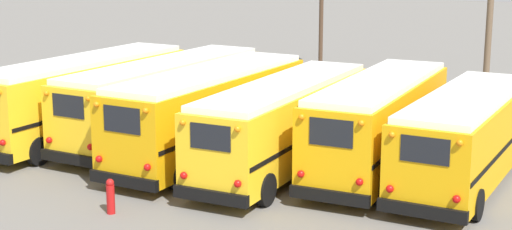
{
  "coord_description": "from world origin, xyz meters",
  "views": [
    {
      "loc": [
        12.5,
        -24.22,
        7.64
      ],
      "look_at": [
        0.0,
        -0.16,
        1.6
      ],
      "focal_mm": 55.0,
      "sensor_mm": 36.0,
      "label": 1
    }
  ],
  "objects_px": {
    "school_bus_3": "(285,122)",
    "school_bus_4": "(379,122)",
    "school_bus_0": "(85,95)",
    "school_bus_2": "(211,111)",
    "utility_pole": "(489,26)",
    "school_bus_5": "(466,135)",
    "fire_hydrant": "(111,196)",
    "school_bus_1": "(165,97)"
  },
  "relations": [
    {
      "from": "fire_hydrant",
      "to": "school_bus_3",
      "type": "bearing_deg",
      "value": 68.88
    },
    {
      "from": "school_bus_0",
      "to": "school_bus_2",
      "type": "xyz_separation_m",
      "value": [
        5.84,
        -0.21,
        -0.01
      ]
    },
    {
      "from": "school_bus_5",
      "to": "utility_pole",
      "type": "bearing_deg",
      "value": 98.53
    },
    {
      "from": "school_bus_4",
      "to": "school_bus_0",
      "type": "bearing_deg",
      "value": -175.04
    },
    {
      "from": "school_bus_2",
      "to": "utility_pole",
      "type": "height_order",
      "value": "utility_pole"
    },
    {
      "from": "school_bus_1",
      "to": "fire_hydrant",
      "type": "distance_m",
      "value": 8.61
    },
    {
      "from": "school_bus_2",
      "to": "school_bus_4",
      "type": "height_order",
      "value": "school_bus_2"
    },
    {
      "from": "school_bus_1",
      "to": "school_bus_4",
      "type": "relative_size",
      "value": 1.14
    },
    {
      "from": "school_bus_4",
      "to": "school_bus_2",
      "type": "bearing_deg",
      "value": -168.18
    },
    {
      "from": "school_bus_2",
      "to": "fire_hydrant",
      "type": "bearing_deg",
      "value": -85.91
    },
    {
      "from": "school_bus_5",
      "to": "utility_pole",
      "type": "xyz_separation_m",
      "value": [
        -1.74,
        11.57,
        2.31
      ]
    },
    {
      "from": "school_bus_0",
      "to": "fire_hydrant",
      "type": "xyz_separation_m",
      "value": [
        6.3,
        -6.6,
        -1.22
      ]
    },
    {
      "from": "utility_pole",
      "to": "school_bus_1",
      "type": "bearing_deg",
      "value": -131.4
    },
    {
      "from": "school_bus_3",
      "to": "school_bus_4",
      "type": "distance_m",
      "value": 3.17
    },
    {
      "from": "school_bus_1",
      "to": "utility_pole",
      "type": "xyz_separation_m",
      "value": [
        9.95,
        11.29,
        2.2
      ]
    },
    {
      "from": "school_bus_3",
      "to": "fire_hydrant",
      "type": "relative_size",
      "value": 9.99
    },
    {
      "from": "utility_pole",
      "to": "school_bus_5",
      "type": "bearing_deg",
      "value": -81.47
    },
    {
      "from": "school_bus_3",
      "to": "school_bus_2",
      "type": "bearing_deg",
      "value": 179.85
    },
    {
      "from": "school_bus_0",
      "to": "utility_pole",
      "type": "xyz_separation_m",
      "value": [
        12.88,
        12.52,
        2.16
      ]
    },
    {
      "from": "school_bus_2",
      "to": "fire_hydrant",
      "type": "height_order",
      "value": "school_bus_2"
    },
    {
      "from": "school_bus_1",
      "to": "utility_pole",
      "type": "relative_size",
      "value": 1.45
    },
    {
      "from": "school_bus_4",
      "to": "school_bus_5",
      "type": "height_order",
      "value": "school_bus_4"
    },
    {
      "from": "school_bus_4",
      "to": "fire_hydrant",
      "type": "height_order",
      "value": "school_bus_4"
    },
    {
      "from": "school_bus_1",
      "to": "school_bus_3",
      "type": "xyz_separation_m",
      "value": [
        5.84,
        -1.45,
        -0.06
      ]
    },
    {
      "from": "school_bus_4",
      "to": "fire_hydrant",
      "type": "xyz_separation_m",
      "value": [
        -5.39,
        -7.61,
        -1.19
      ]
    },
    {
      "from": "school_bus_3",
      "to": "school_bus_4",
      "type": "bearing_deg",
      "value": 22.84
    },
    {
      "from": "school_bus_4",
      "to": "utility_pole",
      "type": "relative_size",
      "value": 1.27
    },
    {
      "from": "school_bus_3",
      "to": "school_bus_4",
      "type": "relative_size",
      "value": 1.08
    },
    {
      "from": "school_bus_1",
      "to": "school_bus_2",
      "type": "relative_size",
      "value": 1.08
    },
    {
      "from": "school_bus_2",
      "to": "school_bus_3",
      "type": "bearing_deg",
      "value": -0.15
    },
    {
      "from": "fire_hydrant",
      "to": "school_bus_4",
      "type": "bearing_deg",
      "value": 54.72
    },
    {
      "from": "utility_pole",
      "to": "school_bus_0",
      "type": "bearing_deg",
      "value": -135.8
    },
    {
      "from": "school_bus_5",
      "to": "fire_hydrant",
      "type": "distance_m",
      "value": 11.28
    },
    {
      "from": "school_bus_0",
      "to": "school_bus_1",
      "type": "height_order",
      "value": "school_bus_0"
    },
    {
      "from": "school_bus_0",
      "to": "fire_hydrant",
      "type": "distance_m",
      "value": 9.21
    },
    {
      "from": "school_bus_1",
      "to": "school_bus_2",
      "type": "height_order",
      "value": "school_bus_2"
    },
    {
      "from": "school_bus_3",
      "to": "utility_pole",
      "type": "xyz_separation_m",
      "value": [
        4.11,
        12.74,
        2.26
      ]
    },
    {
      "from": "school_bus_1",
      "to": "fire_hydrant",
      "type": "height_order",
      "value": "school_bus_1"
    },
    {
      "from": "school_bus_0",
      "to": "fire_hydrant",
      "type": "height_order",
      "value": "school_bus_0"
    },
    {
      "from": "school_bus_0",
      "to": "school_bus_2",
      "type": "height_order",
      "value": "school_bus_2"
    },
    {
      "from": "school_bus_1",
      "to": "school_bus_3",
      "type": "distance_m",
      "value": 6.02
    },
    {
      "from": "school_bus_3",
      "to": "school_bus_5",
      "type": "bearing_deg",
      "value": 11.26
    }
  ]
}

